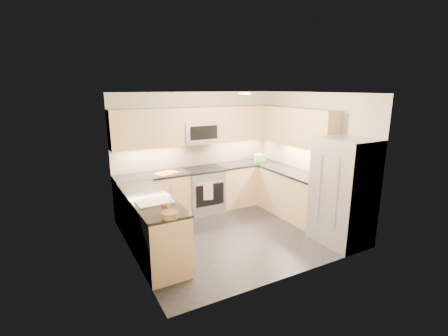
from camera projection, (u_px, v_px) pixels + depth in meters
floor at (233, 233)px, 5.93m from camera, size 3.60×3.20×0.00m
ceiling at (234, 93)px, 5.33m from camera, size 3.60×3.20×0.02m
wall_back at (196, 151)px, 6.99m from camera, size 3.60×0.02×2.50m
wall_front at (295, 192)px, 4.26m from camera, size 3.60×0.02×2.50m
wall_left at (129, 180)px, 4.79m from camera, size 0.02×3.20×2.50m
wall_right at (312, 156)px, 6.46m from camera, size 0.02×3.20×2.50m
base_cab_back_left at (153, 198)px, 6.43m from camera, size 1.42×0.60×0.90m
base_cab_back_right at (246, 183)px, 7.43m from camera, size 1.42×0.60×0.90m
base_cab_right at (293, 195)px, 6.64m from camera, size 0.60×1.70×0.90m
base_cab_peninsula at (151, 226)px, 5.13m from camera, size 0.60×2.00×0.90m
countertop_back_left at (152, 176)px, 6.31m from camera, size 1.42×0.63×0.04m
countertop_back_right at (246, 163)px, 7.32m from camera, size 1.42×0.63×0.04m
countertop_right at (294, 173)px, 6.53m from camera, size 0.63×1.70×0.04m
countertop_peninsula at (150, 198)px, 5.01m from camera, size 0.63×2.00×0.04m
upper_cab_back at (199, 125)px, 6.70m from camera, size 3.60×0.35×0.75m
upper_cab_right at (297, 127)px, 6.48m from camera, size 0.35×1.95×0.75m
backsplash_back at (197, 154)px, 7.00m from camera, size 3.60×0.01×0.51m
backsplash_right at (296, 155)px, 6.86m from camera, size 0.01×2.30×0.51m
gas_range at (203, 190)px, 6.91m from camera, size 0.76×0.65×0.91m
range_cooktop at (203, 170)px, 6.80m from camera, size 0.76×0.65×0.03m
oven_door_glass at (210, 195)px, 6.63m from camera, size 0.62×0.02×0.45m
oven_handle at (210, 183)px, 6.55m from camera, size 0.60×0.02×0.02m
microwave at (200, 132)px, 6.71m from camera, size 0.76×0.40×0.40m
microwave_door at (204, 133)px, 6.54m from camera, size 0.60×0.01×0.28m
refrigerator at (343, 192)px, 5.40m from camera, size 0.70×0.90×1.80m
fridge_handle_left at (336, 195)px, 5.07m from camera, size 0.02×0.02×1.20m
fridge_handle_right at (319, 189)px, 5.37m from camera, size 0.02×0.02×1.20m
sink_basin at (155, 206)px, 4.81m from camera, size 0.52×0.38×0.16m
faucet at (171, 190)px, 4.88m from camera, size 0.03×0.03×0.28m
utensil_bowl at (260, 158)px, 7.47m from camera, size 0.33×0.33×0.15m
cutting_board at (167, 173)px, 6.39m from camera, size 0.50×0.42×0.01m
fruit_basket at (170, 215)px, 4.21m from camera, size 0.24×0.24×0.08m
fruit_apple at (164, 206)px, 4.29m from camera, size 0.07×0.07×0.07m
fruit_pear at (168, 206)px, 4.30m from camera, size 0.06×0.06×0.06m
dish_towel_check at (208, 191)px, 6.54m from camera, size 0.19×0.08×0.36m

